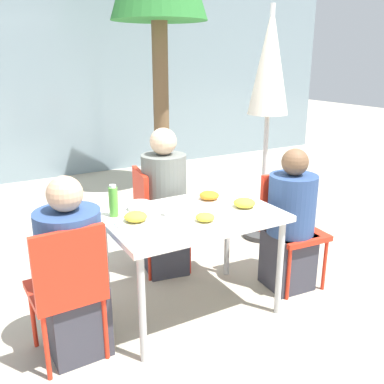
# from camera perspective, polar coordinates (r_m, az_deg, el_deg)

# --- Properties ---
(ground_plane) EXTENTS (24.00, 24.00, 0.00)m
(ground_plane) POSITION_cam_1_polar(r_m,az_deg,el_deg) (3.18, 0.00, -15.43)
(ground_plane) COLOR #B2A893
(building_facade) EXTENTS (10.00, 0.20, 3.00)m
(building_facade) POSITION_cam_1_polar(r_m,az_deg,el_deg) (6.64, -18.78, 14.72)
(building_facade) COLOR gray
(building_facade) RESTS_ON ground
(dining_table) EXTENTS (1.14, 0.76, 0.74)m
(dining_table) POSITION_cam_1_polar(r_m,az_deg,el_deg) (2.87, 0.00, -4.18)
(dining_table) COLOR silver
(dining_table) RESTS_ON ground
(chair_left) EXTENTS (0.41, 0.41, 0.87)m
(chair_left) POSITION_cam_1_polar(r_m,az_deg,el_deg) (2.56, -16.23, -11.61)
(chair_left) COLOR red
(chair_left) RESTS_ON ground
(person_left) EXTENTS (0.38, 0.38, 1.12)m
(person_left) POSITION_cam_1_polar(r_m,az_deg,el_deg) (2.64, -15.66, -10.58)
(person_left) COLOR #383842
(person_left) RESTS_ON ground
(chair_right) EXTENTS (0.43, 0.43, 0.87)m
(chair_right) POSITION_cam_1_polar(r_m,az_deg,el_deg) (3.43, 12.82, -3.73)
(chair_right) COLOR red
(chair_right) RESTS_ON ground
(person_right) EXTENTS (0.36, 0.36, 1.10)m
(person_right) POSITION_cam_1_polar(r_m,az_deg,el_deg) (3.34, 12.97, -4.32)
(person_right) COLOR #383842
(person_right) RESTS_ON ground
(chair_far) EXTENTS (0.46, 0.46, 0.87)m
(chair_far) POSITION_cam_1_polar(r_m,az_deg,el_deg) (3.52, -5.15, -2.76)
(chair_far) COLOR red
(chair_far) RESTS_ON ground
(person_far) EXTENTS (0.37, 0.37, 1.21)m
(person_far) POSITION_cam_1_polar(r_m,az_deg,el_deg) (3.48, -3.68, -2.00)
(person_far) COLOR #383842
(person_far) RESTS_ON ground
(closed_umbrella) EXTENTS (0.37, 0.37, 2.17)m
(closed_umbrella) POSITION_cam_1_polar(r_m,az_deg,el_deg) (4.04, 10.31, 15.52)
(closed_umbrella) COLOR #333333
(closed_umbrella) RESTS_ON ground
(plate_0) EXTENTS (0.26, 0.26, 0.07)m
(plate_0) POSITION_cam_1_polar(r_m,az_deg,el_deg) (3.08, 2.31, -0.73)
(plate_0) COLOR white
(plate_0) RESTS_ON dining_table
(plate_1) EXTENTS (0.22, 0.22, 0.06)m
(plate_1) POSITION_cam_1_polar(r_m,az_deg,el_deg) (2.68, 1.76, -3.69)
(plate_1) COLOR white
(plate_1) RESTS_ON dining_table
(plate_2) EXTENTS (0.26, 0.26, 0.07)m
(plate_2) POSITION_cam_1_polar(r_m,az_deg,el_deg) (2.70, -7.51, -3.59)
(plate_2) COLOR white
(plate_2) RESTS_ON dining_table
(plate_3) EXTENTS (0.27, 0.27, 0.07)m
(plate_3) POSITION_cam_1_polar(r_m,az_deg,el_deg) (2.94, 6.99, -1.74)
(plate_3) COLOR white
(plate_3) RESTS_ON dining_table
(bottle) EXTENTS (0.06, 0.06, 0.21)m
(bottle) POSITION_cam_1_polar(r_m,az_deg,el_deg) (2.81, -10.44, -1.22)
(bottle) COLOR #51A338
(bottle) RESTS_ON dining_table
(drinking_cup) EXTENTS (0.07, 0.07, 0.08)m
(drinking_cup) POSITION_cam_1_polar(r_m,az_deg,el_deg) (2.80, -2.95, -2.37)
(drinking_cup) COLOR white
(drinking_cup) RESTS_ON dining_table
(salad_bowl) EXTENTS (0.16, 0.16, 0.05)m
(salad_bowl) POSITION_cam_1_polar(r_m,az_deg,el_deg) (2.94, -6.99, -1.86)
(salad_bowl) COLOR white
(salad_bowl) RESTS_ON dining_table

